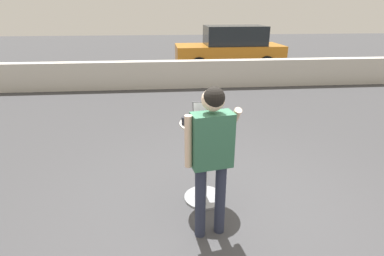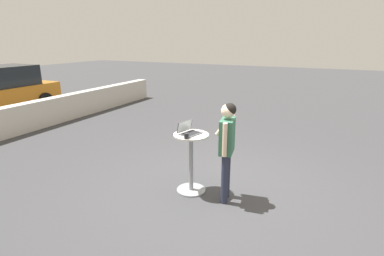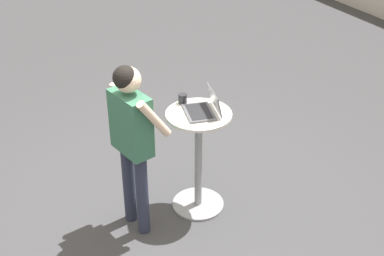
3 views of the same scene
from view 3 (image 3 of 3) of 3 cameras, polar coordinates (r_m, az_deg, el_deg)
The scene contains 5 objects.
ground_plane at distance 5.02m, azimuth -2.13°, elevation -10.35°, with size 50.00×50.00×0.00m, color #3D3D3F.
cafe_table at distance 4.90m, azimuth 0.69°, elevation -3.00°, with size 0.59×0.59×1.02m.
laptop at distance 4.66m, azimuth 1.28°, elevation 2.12°, with size 0.40×0.36×0.21m.
coffee_mug at distance 4.81m, azimuth -1.00°, elevation 3.15°, with size 0.11×0.08×0.09m.
standing_person at distance 4.46m, azimuth -6.49°, elevation -0.32°, with size 0.54×0.40×1.61m.
Camera 3 is at (3.40, -1.64, 3.31)m, focal length 50.00 mm.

